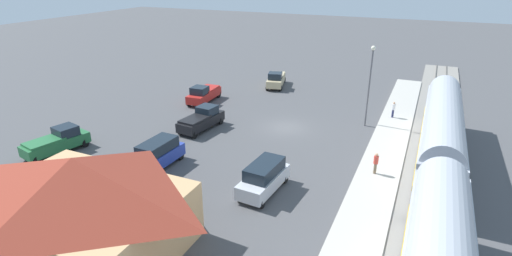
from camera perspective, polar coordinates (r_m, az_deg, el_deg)
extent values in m
plane|color=#4C4C4F|center=(39.97, 4.31, 0.08)|extent=(200.00, 200.00, 0.00)
cube|color=gray|center=(37.98, 24.56, -3.07)|extent=(4.80, 70.00, 0.18)
cube|color=#59544C|center=(37.96, 25.67, -3.03)|extent=(0.10, 70.00, 0.12)
cube|color=#59544C|center=(37.90, 23.52, -2.69)|extent=(0.10, 70.00, 0.12)
cube|color=#B7B2A8|center=(38.01, 18.61, -2.05)|extent=(3.20, 46.00, 0.30)
cube|color=#ADB2BC|center=(35.25, 25.01, -1.39)|extent=(2.90, 18.82, 3.70)
cube|color=gold|center=(35.32, 22.59, -1.47)|extent=(0.04, 17.31, 0.36)
cylinder|color=#ADB2BC|center=(34.65, 25.47, 1.27)|extent=(2.75, 18.06, 2.76)
cube|color=tan|center=(24.74, -23.62, -12.32)|extent=(10.74, 7.94, 3.50)
pyramid|color=maroon|center=(23.32, -24.69, -6.42)|extent=(11.54, 8.74, 2.27)
cube|color=#4C3323|center=(27.39, -17.31, -9.55)|extent=(1.10, 0.08, 2.10)
cylinder|color=brown|center=(31.70, 16.80, -5.60)|extent=(0.22, 0.22, 0.85)
cylinder|color=#CC3F33|center=(31.38, 16.95, -4.41)|extent=(0.36, 0.36, 0.62)
sphere|color=tan|center=(31.20, 17.04, -3.71)|extent=(0.24, 0.24, 0.24)
cylinder|color=#23284C|center=(44.01, 19.13, 1.99)|extent=(0.22, 0.22, 0.85)
cylinder|color=silver|center=(43.77, 19.25, 2.89)|extent=(0.36, 0.36, 0.62)
sphere|color=tan|center=(43.64, 19.32, 3.42)|extent=(0.24, 0.24, 0.24)
cube|color=#C6B284|center=(53.81, 2.92, 6.90)|extent=(3.21, 5.71, 0.92)
cube|color=#19232D|center=(52.60, 2.79, 7.53)|extent=(2.09, 2.10, 0.84)
cylinder|color=black|center=(51.78, 3.54, 5.74)|extent=(0.22, 0.76, 0.76)
cylinder|color=black|center=(52.00, 1.65, 5.84)|extent=(0.22, 0.76, 0.76)
cylinder|color=black|center=(55.90, 4.08, 6.96)|extent=(0.22, 0.76, 0.76)
cylinder|color=black|center=(56.10, 2.32, 7.06)|extent=(0.22, 0.76, 0.76)
cube|color=#C6B284|center=(54.58, 3.06, 7.72)|extent=(2.53, 3.33, 0.20)
cube|color=#236638|center=(38.28, -26.90, -2.06)|extent=(3.08, 5.70, 0.92)
cube|color=#19232D|center=(38.37, -25.79, -0.38)|extent=(2.06, 2.06, 0.84)
cylinder|color=black|center=(40.03, -24.68, -1.37)|extent=(0.22, 0.76, 0.76)
cylinder|color=black|center=(38.61, -23.41, -2.00)|extent=(0.22, 0.76, 0.76)
cylinder|color=black|center=(38.44, -30.17, -3.37)|extent=(0.22, 0.76, 0.76)
cylinder|color=black|center=(36.95, -29.06, -4.11)|extent=(0.22, 0.76, 0.76)
cube|color=#236638|center=(37.73, -28.29, -1.74)|extent=(2.46, 3.30, 0.20)
cube|color=black|center=(39.51, -7.92, 0.97)|extent=(2.51, 5.58, 0.92)
cube|color=#19232D|center=(39.97, -7.09, 2.60)|extent=(1.90, 1.90, 0.84)
cylinder|color=black|center=(41.75, -7.02, 1.52)|extent=(0.22, 0.76, 0.76)
cylinder|color=black|center=(40.79, -5.09, 1.09)|extent=(0.22, 0.76, 0.76)
cylinder|color=black|center=(38.68, -10.83, -0.44)|extent=(0.22, 0.76, 0.76)
cylinder|color=black|center=(37.64, -8.84, -0.95)|extent=(0.22, 0.76, 0.76)
cube|color=black|center=(38.63, -8.82, 1.30)|extent=(2.16, 3.15, 0.20)
cube|color=red|center=(47.73, -7.50, 4.73)|extent=(2.25, 5.50, 0.92)
cube|color=#19232D|center=(46.62, -8.15, 5.41)|extent=(1.81, 1.82, 0.84)
cylinder|color=black|center=(45.69, -7.79, 3.31)|extent=(0.22, 0.76, 0.76)
cylinder|color=black|center=(46.52, -9.66, 3.54)|extent=(0.22, 0.76, 0.76)
cylinder|color=black|center=(49.30, -5.41, 4.83)|extent=(0.22, 0.76, 0.76)
cylinder|color=black|center=(50.07, -7.18, 5.03)|extent=(0.22, 0.76, 0.76)
cube|color=red|center=(48.37, -7.00, 5.68)|extent=(2.02, 3.07, 0.20)
cube|color=silver|center=(28.42, 1.09, -7.70)|extent=(2.31, 5.03, 1.00)
cube|color=#19232D|center=(28.08, 1.25, -5.90)|extent=(1.97, 3.54, 0.88)
cylinder|color=black|center=(26.90, 0.85, -10.83)|extent=(0.22, 0.68, 0.68)
cylinder|color=black|center=(27.61, -2.36, -9.90)|extent=(0.22, 0.68, 0.68)
cylinder|color=black|center=(29.84, 4.26, -7.30)|extent=(0.22, 0.68, 0.68)
cylinder|color=black|center=(30.48, 1.29, -6.56)|extent=(0.22, 0.68, 0.68)
cube|color=#283D9E|center=(32.74, -14.06, -4.15)|extent=(2.11, 4.96, 1.00)
cube|color=#19232D|center=(32.45, -14.04, -2.56)|extent=(1.83, 3.48, 0.88)
cylinder|color=black|center=(31.20, -14.95, -6.67)|extent=(0.22, 0.68, 0.68)
cylinder|color=black|center=(32.26, -17.30, -5.94)|extent=(0.22, 0.68, 0.68)
cylinder|color=black|center=(33.78, -10.82, -3.96)|extent=(0.22, 0.68, 0.68)
cylinder|color=black|center=(34.76, -13.11, -3.38)|extent=(0.22, 0.68, 0.68)
cylinder|color=#515156|center=(40.60, 15.97, 5.40)|extent=(0.16, 0.16, 7.74)
sphere|color=#EAE5C6|center=(39.68, 16.59, 11.00)|extent=(0.44, 0.44, 0.44)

